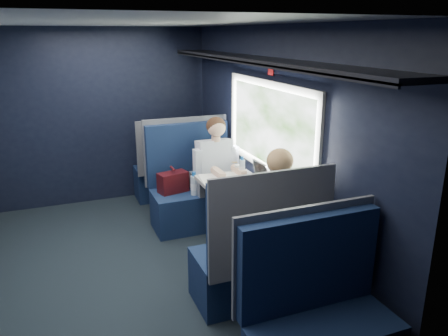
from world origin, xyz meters
name	(u,v)px	position (x,y,z in m)	size (l,w,h in m)	color
ground	(138,272)	(0.00, 0.00, -0.01)	(2.80, 4.20, 0.01)	black
room_shell	(131,121)	(0.02, 0.00, 1.48)	(3.00, 4.40, 2.40)	black
table	(236,194)	(1.03, 0.00, 0.66)	(0.62, 1.00, 0.74)	#54565E
seat_bay_near	(192,191)	(0.84, 0.87, 0.42)	(1.04, 0.62, 1.26)	#0C1835
seat_bay_far	(257,259)	(0.85, -0.87, 0.41)	(1.04, 0.62, 1.26)	#0C1835
seat_row_front	(173,170)	(0.85, 1.80, 0.41)	(1.04, 0.51, 1.16)	#0C1835
seat_row_back	(318,325)	(0.85, -1.80, 0.41)	(1.04, 0.51, 1.16)	#0C1835
man	(218,169)	(1.10, 0.70, 0.72)	(0.53, 0.56, 1.32)	black
woman	(275,212)	(1.10, -0.71, 0.73)	(0.53, 0.56, 1.32)	black
papers	(232,185)	(1.01, 0.06, 0.74)	(0.55, 0.80, 0.01)	white
laptop	(256,177)	(1.28, 0.05, 0.80)	(0.24, 0.31, 0.22)	silver
bottle_small	(242,167)	(1.23, 0.30, 0.83)	(0.06, 0.06, 0.21)	silver
cup	(238,169)	(1.22, 0.40, 0.79)	(0.07, 0.07, 0.10)	white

